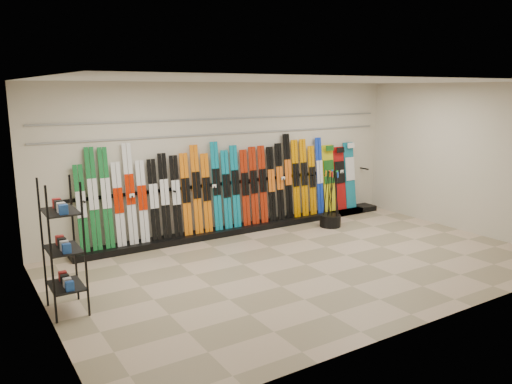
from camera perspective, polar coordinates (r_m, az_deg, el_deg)
floor at (r=8.45m, az=5.75°, el=-8.24°), size 8.00×8.00×0.00m
back_wall at (r=10.12m, az=-2.80°, el=3.90°), size 8.00×0.00×8.00m
left_wall at (r=6.46m, az=-23.27°, el=-1.54°), size 0.00×5.00×5.00m
right_wall at (r=10.97m, az=22.70°, el=3.61°), size 0.00×5.00×5.00m
ceiling at (r=7.94m, az=6.20°, el=12.56°), size 8.00×8.00×0.00m
ski_rack_base at (r=10.34m, az=-1.03°, el=-4.08°), size 8.00×0.40×0.12m
skis at (r=9.85m, az=-4.49°, el=0.33°), size 5.37×0.22×1.82m
snowboards at (r=11.70m, az=9.47°, el=1.67°), size 0.95×0.24×1.53m
accessory_rack at (r=6.91m, az=-21.17°, el=-5.88°), size 0.40×0.60×1.76m
pole_bin at (r=10.73m, az=8.49°, el=-3.26°), size 0.45×0.45×0.25m
ski_poles at (r=10.61m, az=8.68°, el=-0.74°), size 0.33×0.32×1.18m
slatwall_rail_0 at (r=10.05m, az=-2.77°, el=6.71°), size 7.60×0.02×0.03m
slatwall_rail_1 at (r=10.03m, az=-2.79°, el=8.42°), size 7.60×0.02×0.03m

